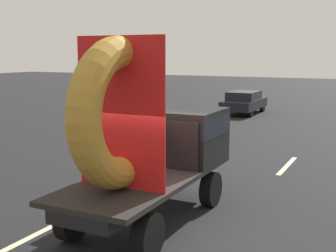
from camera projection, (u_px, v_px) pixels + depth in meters
name	position (u px, v px, depth m)	size (l,w,h in m)	color
ground_plane	(157.00, 226.00, 9.57)	(120.00, 120.00, 0.00)	black
flatbed_truck	(153.00, 139.00, 9.73)	(2.02, 4.93, 3.96)	black
distant_sedan	(244.00, 102.00, 27.16)	(1.79, 4.17, 1.36)	black
lane_dash_left_near	(14.00, 246.00, 8.56)	(2.74, 0.16, 0.01)	beige
lane_dash_left_far	(185.00, 159.00, 15.60)	(2.79, 0.16, 0.01)	beige
lane_dash_right_far	(287.00, 166.00, 14.66)	(2.61, 0.16, 0.01)	beige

